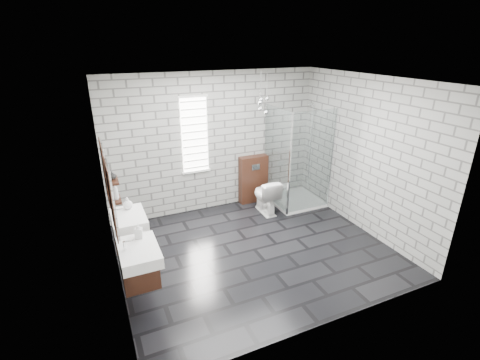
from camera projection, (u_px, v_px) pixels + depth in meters
floor at (255, 250)px, 5.73m from camera, size 4.20×3.60×0.02m
ceiling at (258, 79)px, 4.71m from camera, size 4.20×3.60×0.02m
wall_back at (214, 143)px, 6.75m from camera, size 4.20×0.02×2.70m
wall_front at (332, 228)px, 3.69m from camera, size 4.20×0.02×2.70m
wall_left at (108, 197)px, 4.42m from camera, size 0.02×3.60×2.70m
wall_right at (365, 155)px, 6.02m from camera, size 0.02×3.60×2.70m
vanity_left at (136, 255)px, 4.27m from camera, size 0.47×0.70×1.57m
vanity_right at (126, 221)px, 5.05m from camera, size 0.47×0.70×1.57m
shelf_lower at (115, 200)px, 4.42m from camera, size 0.14×0.30×0.03m
shelf_upper at (112, 181)px, 4.32m from camera, size 0.14×0.30×0.03m
window at (195, 135)px, 6.50m from camera, size 0.56×0.05×1.48m
cistern_panel at (253, 179)px, 7.28m from camera, size 0.60×0.20×1.00m
flush_plate at (256, 167)px, 7.08m from camera, size 0.18×0.01×0.12m
shower_enclosure at (295, 182)px, 7.10m from camera, size 1.00×1.00×2.03m
pendant_cluster at (263, 104)px, 6.41m from camera, size 0.30×0.22×0.78m
toilet at (266, 196)px, 6.86m from camera, size 0.41×0.70×0.70m
soap_bottle_a at (138, 231)px, 4.42m from camera, size 0.12×0.12×0.21m
soap_bottle_b at (128, 203)px, 5.19m from camera, size 0.14×0.14×0.18m
soap_bottle_c at (115, 191)px, 4.36m from camera, size 0.11×0.11×0.22m
vase at (112, 175)px, 4.31m from camera, size 0.12×0.12×0.10m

